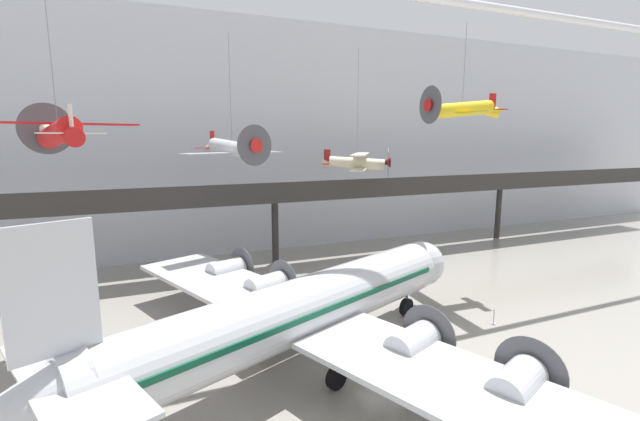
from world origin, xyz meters
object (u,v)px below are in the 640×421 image
airliner_silver_main (295,312)px  stanchion_barrier (494,319)px  suspended_plane_red_highwing (58,133)px  suspended_plane_silver_racer (232,149)px  suspended_plane_cream_biplane (357,163)px  suspended_plane_yellow_lowwing (462,110)px

airliner_silver_main → stanchion_barrier: airliner_silver_main is taller
suspended_plane_red_highwing → stanchion_barrier: 30.19m
suspended_plane_silver_racer → stanchion_barrier: size_ratio=10.21×
airliner_silver_main → suspended_plane_red_highwing: bearing=125.8°
suspended_plane_red_highwing → suspended_plane_cream_biplane: 26.80m
suspended_plane_cream_biplane → suspended_plane_yellow_lowwing: 12.23m
suspended_plane_red_highwing → suspended_plane_yellow_lowwing: 28.45m
suspended_plane_red_highwing → suspended_plane_silver_racer: suspended_plane_red_highwing is taller
airliner_silver_main → suspended_plane_silver_racer: (0.15, 16.92, 8.52)m
suspended_plane_silver_racer → stanchion_barrier: (14.85, -16.37, -11.72)m
airliner_silver_main → suspended_plane_yellow_lowwing: size_ratio=3.94×
suspended_plane_cream_biplane → suspended_plane_yellow_lowwing: bearing=-37.0°
airliner_silver_main → suspended_plane_silver_racer: 18.95m
suspended_plane_yellow_lowwing → suspended_plane_silver_racer: bearing=-27.8°
airliner_silver_main → suspended_plane_yellow_lowwing: suspended_plane_yellow_lowwing is taller
airliner_silver_main → suspended_plane_cream_biplane: 23.06m
suspended_plane_red_highwing → stanchion_barrier: size_ratio=9.09×
stanchion_barrier → suspended_plane_silver_racer: bearing=132.2°
suspended_plane_red_highwing → stanchion_barrier: (26.47, -6.59, -12.94)m
suspended_plane_red_highwing → suspended_plane_yellow_lowwing: (28.39, 0.06, 1.95)m
suspended_plane_yellow_lowwing → stanchion_barrier: suspended_plane_yellow_lowwing is taller
stanchion_barrier → suspended_plane_red_highwing: bearing=166.0°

